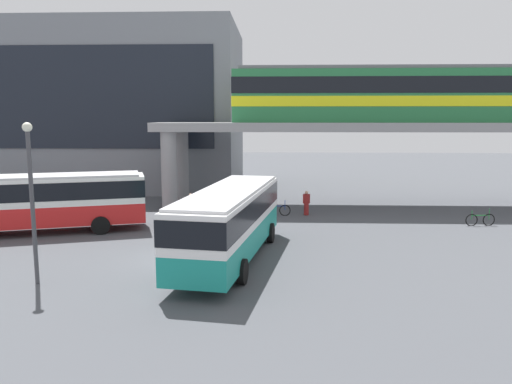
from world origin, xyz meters
TOP-DOWN VIEW (x-y plane):
  - ground_plane at (0.00, 10.00)m, footprint 120.00×120.00m
  - station_building at (-12.45, 24.74)m, footprint 26.12×13.87m
  - elevated_platform at (12.73, 14.03)m, footprint 33.96×5.95m
  - train at (11.52, 14.03)m, footprint 20.76×2.96m
  - bus_main at (2.20, -0.00)m, footprint 4.18×11.30m
  - bus_secondary at (-8.66, 4.90)m, footprint 11.29×5.79m
  - bicycle_blue at (4.28, 10.43)m, footprint 1.79×0.17m
  - bicycle_red at (1.95, 8.38)m, footprint 1.79×0.12m
  - bicycle_green at (16.29, 7.78)m, footprint 1.79×0.24m
  - pedestrian_walking_across at (-0.98, 8.20)m, footprint 0.46×0.37m
  - pedestrian_at_kerb at (6.21, 10.64)m, footprint 0.47×0.40m
  - lamp_post at (-4.93, -3.50)m, footprint 0.36×0.36m

SIDE VIEW (x-z plane):
  - ground_plane at x=0.00m, z-range 0.00..0.00m
  - bicycle_blue at x=4.28m, z-range -0.16..0.88m
  - bicycle_red at x=1.95m, z-range -0.16..0.88m
  - bicycle_green at x=16.29m, z-range -0.16..0.88m
  - pedestrian_at_kerb at x=6.21m, z-range -0.05..1.55m
  - pedestrian_walking_across at x=-0.98m, z-range -0.05..1.70m
  - bus_main at x=2.20m, z-range 0.38..3.60m
  - bus_secondary at x=-8.66m, z-range 0.38..3.60m
  - lamp_post at x=-4.93m, z-range 0.56..6.73m
  - elevated_platform at x=12.73m, z-range 2.16..8.15m
  - station_building at x=-12.45m, z-range 0.00..14.39m
  - train at x=11.52m, z-range 6.04..9.88m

